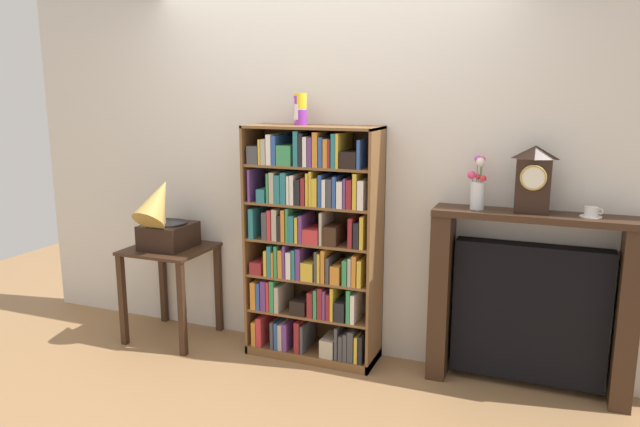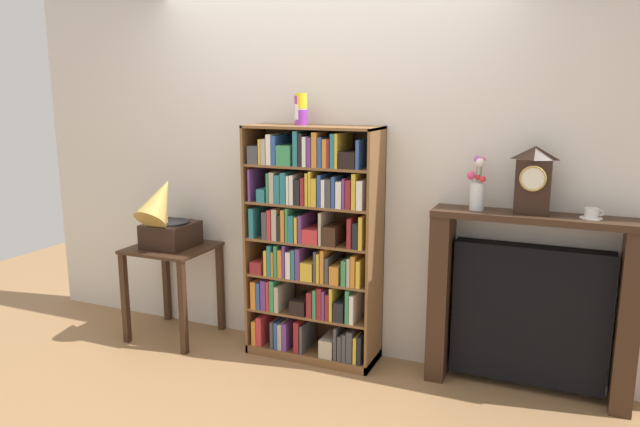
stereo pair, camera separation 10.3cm
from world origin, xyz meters
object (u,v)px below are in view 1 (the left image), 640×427
(fireplace_mantel, at_px, (529,304))
(mantel_clock, at_px, (534,179))
(side_table_left, at_px, (170,268))
(flower_vase, at_px, (478,187))
(teacup_with_saucer, at_px, (591,213))
(gramophone, at_px, (163,219))
(cup_stack, at_px, (300,109))
(bookshelf, at_px, (312,247))

(fireplace_mantel, distance_m, mantel_clock, 0.77)
(side_table_left, height_order, mantel_clock, mantel_clock)
(side_table_left, bearing_deg, flower_vase, 3.95)
(flower_vase, height_order, teacup_with_saucer, flower_vase)
(fireplace_mantel, relative_size, mantel_clock, 2.99)
(fireplace_mantel, relative_size, flower_vase, 3.66)
(gramophone, distance_m, teacup_with_saucer, 2.82)
(cup_stack, xyz_separation_m, flower_vase, (1.17, 0.01, -0.46))
(bookshelf, relative_size, teacup_with_saucer, 12.71)
(side_table_left, relative_size, teacup_with_saucer, 5.54)
(flower_vase, bearing_deg, side_table_left, -176.05)
(bookshelf, distance_m, teacup_with_saucer, 1.74)
(fireplace_mantel, height_order, teacup_with_saucer, teacup_with_saucer)
(mantel_clock, relative_size, flower_vase, 1.23)
(bookshelf, bearing_deg, mantel_clock, 1.96)
(cup_stack, height_order, fireplace_mantel, cup_stack)
(side_table_left, xyz_separation_m, gramophone, (-0.00, -0.05, 0.38))
(mantel_clock, bearing_deg, flower_vase, 178.12)
(mantel_clock, bearing_deg, teacup_with_saucer, 0.45)
(flower_vase, distance_m, teacup_with_saucer, 0.65)
(bookshelf, relative_size, mantel_clock, 4.02)
(cup_stack, height_order, teacup_with_saucer, cup_stack)
(fireplace_mantel, distance_m, flower_vase, 0.78)
(cup_stack, xyz_separation_m, mantel_clock, (1.49, 0.00, -0.39))
(side_table_left, bearing_deg, cup_stack, 7.91)
(bookshelf, xyz_separation_m, flower_vase, (1.07, 0.06, 0.47))
(fireplace_mantel, xyz_separation_m, teacup_with_saucer, (0.30, -0.02, 0.60))
(cup_stack, relative_size, fireplace_mantel, 0.18)
(fireplace_mantel, distance_m, teacup_with_saucer, 0.67)
(side_table_left, bearing_deg, bookshelf, 4.78)
(flower_vase, bearing_deg, gramophone, -174.64)
(flower_vase, relative_size, teacup_with_saucer, 2.58)
(side_table_left, distance_m, fireplace_mantel, 2.52)
(cup_stack, xyz_separation_m, fireplace_mantel, (1.51, 0.03, -1.16))
(bookshelf, distance_m, side_table_left, 1.13)
(fireplace_mantel, xyz_separation_m, mantel_clock, (-0.03, -0.03, 0.77))
(cup_stack, height_order, mantel_clock, cup_stack)
(bookshelf, height_order, side_table_left, bookshelf)
(bookshelf, relative_size, flower_vase, 4.93)
(bookshelf, relative_size, cup_stack, 7.65)
(side_table_left, distance_m, teacup_with_saucer, 2.88)
(bookshelf, bearing_deg, teacup_with_saucer, 1.67)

